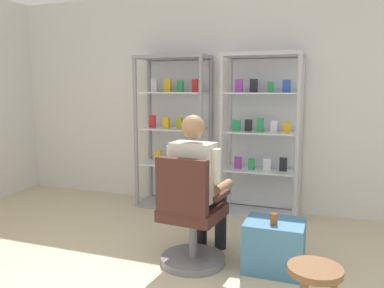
% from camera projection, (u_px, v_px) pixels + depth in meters
% --- Properties ---
extents(back_wall, '(6.00, 0.10, 2.70)m').
position_uv_depth(back_wall, '(222.00, 101.00, 4.88)').
color(back_wall, silver).
rests_on(back_wall, ground).
extents(display_cabinet_left, '(0.90, 0.45, 1.90)m').
position_uv_depth(display_cabinet_left, '(175.00, 131.00, 4.90)').
color(display_cabinet_left, gray).
rests_on(display_cabinet_left, ground).
extents(display_cabinet_right, '(0.90, 0.45, 1.90)m').
position_uv_depth(display_cabinet_right, '(262.00, 135.00, 4.53)').
color(display_cabinet_right, '#B7B7BC').
rests_on(display_cabinet_right, ground).
extents(office_chair, '(0.59, 0.56, 0.96)m').
position_uv_depth(office_chair, '(190.00, 221.00, 3.25)').
color(office_chair, slate).
rests_on(office_chair, ground).
extents(seated_shopkeeper, '(0.51, 0.59, 1.29)m').
position_uv_depth(seated_shopkeeper, '(198.00, 180.00, 3.35)').
color(seated_shopkeeper, black).
rests_on(seated_shopkeeper, ground).
extents(storage_crate, '(0.48, 0.40, 0.42)m').
position_uv_depth(storage_crate, '(274.00, 246.00, 3.21)').
color(storage_crate, teal).
rests_on(storage_crate, ground).
extents(tea_glass, '(0.06, 0.06, 0.09)m').
position_uv_depth(tea_glass, '(274.00, 219.00, 3.10)').
color(tea_glass, brown).
rests_on(tea_glass, storage_crate).
extents(wooden_stool, '(0.32, 0.32, 0.48)m').
position_uv_depth(wooden_stool, '(314.00, 283.00, 2.26)').
color(wooden_stool, brown).
rests_on(wooden_stool, ground).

